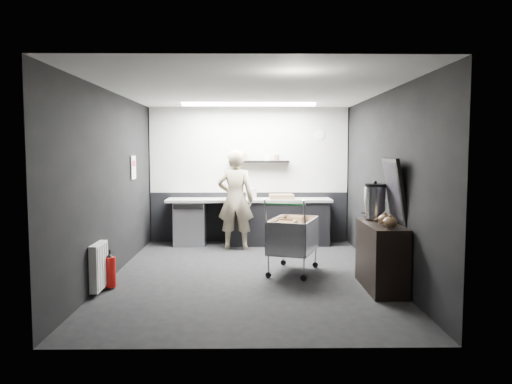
{
  "coord_description": "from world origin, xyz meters",
  "views": [
    {
      "loc": [
        0.01,
        -7.26,
        1.84
      ],
      "look_at": [
        0.11,
        0.4,
        1.2
      ],
      "focal_mm": 35.0,
      "sensor_mm": 36.0,
      "label": 1
    }
  ],
  "objects": [
    {
      "name": "white_container",
      "position": [
        -0.31,
        2.37,
        0.98
      ],
      "size": [
        0.18,
        0.15,
        0.16
      ],
      "primitive_type": "cube",
      "rotation": [
        0.0,
        0.0,
        -0.03
      ],
      "color": "white",
      "rests_on": "prep_counter"
    },
    {
      "name": "wall_front",
      "position": [
        0.0,
        -2.75,
        1.35
      ],
      "size": [
        5.5,
        0.0,
        5.5
      ],
      "primitive_type": "plane",
      "rotation": [
        -1.57,
        0.0,
        0.0
      ],
      "color": "black",
      "rests_on": "floor"
    },
    {
      "name": "wall_back",
      "position": [
        0.0,
        2.75,
        1.35
      ],
      "size": [
        5.5,
        0.0,
        5.5
      ],
      "primitive_type": "plane",
      "rotation": [
        1.57,
        0.0,
        0.0
      ],
      "color": "black",
      "rests_on": "floor"
    },
    {
      "name": "pink_tub",
      "position": [
        0.05,
        2.42,
        1.0
      ],
      "size": [
        0.21,
        0.21,
        0.21
      ],
      "primitive_type": "cylinder",
      "color": "silver",
      "rests_on": "prep_counter"
    },
    {
      "name": "prep_counter",
      "position": [
        0.14,
        2.42,
        0.46
      ],
      "size": [
        3.2,
        0.61,
        0.9
      ],
      "color": "black",
      "rests_on": "floor"
    },
    {
      "name": "floor",
      "position": [
        0.0,
        0.0,
        0.0
      ],
      "size": [
        5.5,
        5.5,
        0.0
      ],
      "primitive_type": "plane",
      "color": "black",
      "rests_on": "ground"
    },
    {
      "name": "wall_clock",
      "position": [
        1.4,
        2.72,
        2.15
      ],
      "size": [
        0.2,
        0.03,
        0.2
      ],
      "primitive_type": "cylinder",
      "rotation": [
        1.57,
        0.0,
        0.0
      ],
      "color": "white",
      "rests_on": "wall_back"
    },
    {
      "name": "shopping_cart",
      "position": [
        0.66,
        0.14,
        0.53
      ],
      "size": [
        0.9,
        1.19,
        1.11
      ],
      "color": "silver",
      "rests_on": "floor"
    },
    {
      "name": "poster",
      "position": [
        -1.98,
        1.3,
        1.55
      ],
      "size": [
        0.02,
        0.3,
        0.4
      ],
      "primitive_type": "cube",
      "color": "white",
      "rests_on": "wall_left"
    },
    {
      "name": "ceiling",
      "position": [
        0.0,
        0.0,
        2.7
      ],
      "size": [
        5.5,
        5.5,
        0.0
      ],
      "primitive_type": "plane",
      "rotation": [
        3.14,
        0.0,
        0.0
      ],
      "color": "white",
      "rests_on": "wall_back"
    },
    {
      "name": "person",
      "position": [
        -0.25,
        1.97,
        0.93
      ],
      "size": [
        0.72,
        0.51,
        1.86
      ],
      "primitive_type": "imported",
      "rotation": [
        0.0,
        0.0,
        3.04
      ],
      "color": "beige",
      "rests_on": "floor"
    },
    {
      "name": "radiator",
      "position": [
        -1.94,
        -0.9,
        0.35
      ],
      "size": [
        0.1,
        0.5,
        0.6
      ],
      "primitive_type": "cube",
      "color": "white",
      "rests_on": "wall_left"
    },
    {
      "name": "kitchen_wall_panel",
      "position": [
        0.0,
        2.73,
        1.85
      ],
      "size": [
        3.95,
        0.02,
        1.7
      ],
      "primitive_type": "cube",
      "color": "beige",
      "rests_on": "wall_back"
    },
    {
      "name": "floating_shelf",
      "position": [
        0.2,
        2.62,
        1.62
      ],
      "size": [
        1.2,
        0.22,
        0.04
      ],
      "primitive_type": "cube",
      "color": "black",
      "rests_on": "wall_back"
    },
    {
      "name": "dado_panel",
      "position": [
        0.0,
        2.73,
        0.5
      ],
      "size": [
        3.95,
        0.02,
        1.0
      ],
      "primitive_type": "cube",
      "color": "black",
      "rests_on": "wall_back"
    },
    {
      "name": "cardboard_box",
      "position": [
        0.63,
        2.37,
        0.95
      ],
      "size": [
        0.48,
        0.37,
        0.09
      ],
      "primitive_type": "cube",
      "rotation": [
        0.0,
        0.0,
        0.06
      ],
      "color": "#8E714B",
      "rests_on": "prep_counter"
    },
    {
      "name": "sideboard",
      "position": [
        1.77,
        -0.72,
        0.56
      ],
      "size": [
        0.5,
        1.17,
        1.75
      ],
      "color": "black",
      "rests_on": "floor"
    },
    {
      "name": "wall_right",
      "position": [
        2.0,
        0.0,
        1.35
      ],
      "size": [
        0.0,
        5.5,
        5.5
      ],
      "primitive_type": "plane",
      "rotation": [
        1.57,
        0.0,
        -1.57
      ],
      "color": "black",
      "rests_on": "floor"
    },
    {
      "name": "ceiling_strip",
      "position": [
        0.0,
        1.85,
        2.67
      ],
      "size": [
        2.4,
        0.2,
        0.04
      ],
      "primitive_type": "cube",
      "color": "white",
      "rests_on": "ceiling"
    },
    {
      "name": "fire_extinguisher",
      "position": [
        -1.85,
        -0.71,
        0.24
      ],
      "size": [
        0.15,
        0.15,
        0.5
      ],
      "color": "#BC100C",
      "rests_on": "floor"
    },
    {
      "name": "wall_left",
      "position": [
        -2.0,
        0.0,
        1.35
      ],
      "size": [
        0.0,
        5.5,
        5.5
      ],
      "primitive_type": "plane",
      "rotation": [
        1.57,
        0.0,
        1.57
      ],
      "color": "black",
      "rests_on": "floor"
    },
    {
      "name": "poster_red_band",
      "position": [
        -1.98,
        1.3,
        1.62
      ],
      "size": [
        0.02,
        0.22,
        0.1
      ],
      "primitive_type": "cube",
      "color": "red",
      "rests_on": "poster"
    }
  ]
}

